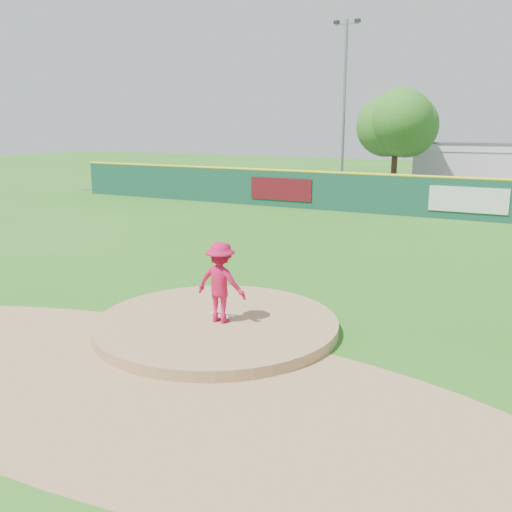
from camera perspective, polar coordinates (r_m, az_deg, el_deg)
The scene contains 12 objects.
ground at distance 13.08m, azimuth -3.96°, elevation -7.37°, with size 120.00×120.00×0.00m, color #286B19.
pitchers_mound at distance 13.08m, azimuth -3.96°, elevation -7.37°, with size 5.50×5.50×0.50m, color #9E774C.
pitching_rubber at distance 13.23m, azimuth -3.32°, elevation -5.87°, with size 0.60×0.15×0.04m, color white.
infield_dirt_arc at distance 10.81m, azimuth -12.25°, elevation -12.23°, with size 15.40×15.40×0.01m, color #9E774C.
parking_lot at distance 38.30m, azimuth 17.10°, elevation 5.84°, with size 44.00×16.00×0.02m, color #38383A.
pitcher at distance 12.60m, azimuth -3.55°, elevation -2.64°, with size 1.17×0.67×1.81m, color #BE103F.
van at distance 35.26m, azimuth 13.59°, elevation 6.67°, with size 2.43×5.27×1.46m, color silver.
fence_banners at distance 29.72m, azimuth 11.10°, elevation 6.10°, with size 13.30×0.04×1.20m.
playground_slide at distance 39.05m, azimuth -1.09°, elevation 7.66°, with size 0.96×2.71×1.49m.
outfield_fence at distance 29.40m, azimuth 14.20°, elevation 6.04°, with size 40.00×0.14×2.07m.
deciduous_tree at distance 36.46m, azimuth 13.87°, elevation 12.86°, with size 5.60×5.60×7.36m.
light_pole_left at distance 39.49m, azimuth 8.82°, elevation 15.27°, with size 1.75×0.25×11.00m.
Camera 1 is at (6.27, -10.51, 4.62)m, focal length 40.00 mm.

